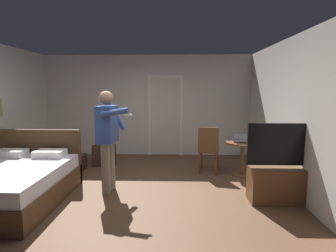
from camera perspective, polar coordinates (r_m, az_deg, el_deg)
ground_plane at (r=4.75m, az=-7.73°, el=-14.11°), size 6.14×6.14×0.00m
wall_back at (r=7.24m, az=-4.28°, el=4.34°), size 5.66×0.12×2.65m
wall_right at (r=4.81m, az=26.53°, el=1.74°), size 0.12×5.82×2.65m
doorway_frame at (r=7.14m, az=-0.53°, el=3.46°), size 0.93×0.08×2.13m
bed at (r=4.98m, az=-30.44°, el=-10.39°), size 1.62×2.01×1.02m
tv_flatscreen at (r=4.63m, az=22.99°, el=-10.23°), size 1.12×0.40×1.26m
side_table at (r=5.74m, az=15.51°, el=-5.46°), size 0.69×0.69×0.70m
laptop at (r=5.63m, az=15.37°, el=-2.83°), size 0.36×0.36×0.17m
bottle_on_table at (r=5.63m, az=17.21°, el=-2.44°), size 0.06×0.06×0.23m
wooden_chair at (r=5.73m, az=8.58°, el=-4.58°), size 0.50×0.50×0.99m
person_blue_shirt at (r=4.67m, az=-12.64°, el=-1.69°), size 0.63×0.63×1.74m
suitcase_dark at (r=6.47m, az=-13.37°, el=-6.09°), size 0.57×0.37×0.47m
suitcase_small at (r=6.36m, az=-19.24°, el=-7.20°), size 0.53×0.35×0.33m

